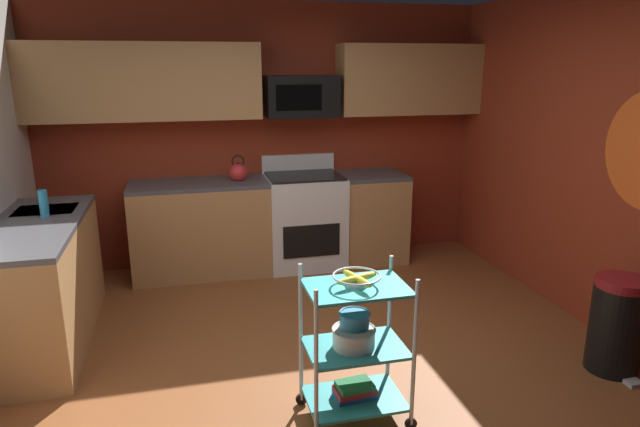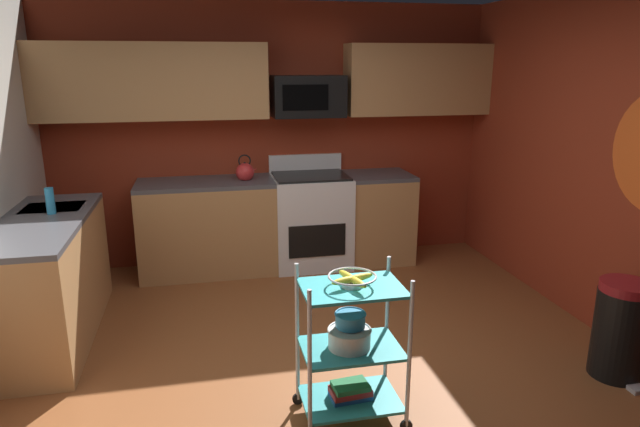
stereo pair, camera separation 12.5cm
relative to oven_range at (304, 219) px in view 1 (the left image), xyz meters
The scene contains 15 objects.
floor 2.19m from the oven_range, 98.69° to the right, with size 4.40×4.80×0.04m, color brown.
wall_back 0.94m from the oven_range, 134.61° to the left, with size 4.52×0.06×2.60m, color maroon.
wall_right 2.96m from the oven_range, 47.79° to the right, with size 0.06×4.80×2.60m, color maroon.
counter_run 1.14m from the oven_range, 157.49° to the right, with size 3.56×2.27×0.92m.
oven_range is the anchor object (origin of this frame).
upper_cabinets 1.43m from the oven_range, 161.56° to the left, with size 4.40×0.33×0.70m.
microwave 1.23m from the oven_range, 90.26° to the left, with size 0.70×0.39×0.40m.
rolling_cart 2.60m from the oven_range, 96.11° to the right, with size 0.63×0.41×0.91m.
fruit_bowl 2.63m from the oven_range, 96.11° to the right, with size 0.27×0.27×0.07m.
mixing_bowl_large 2.61m from the oven_range, 96.35° to the right, with size 0.25×0.25×0.11m.
mixing_bowl_small 2.58m from the oven_range, 96.16° to the right, with size 0.18×0.18×0.08m.
book_stack 2.62m from the oven_range, 96.11° to the right, with size 0.24×0.16×0.09m.
kettle 0.83m from the oven_range, behind, with size 0.21×0.18×0.26m.
dish_soap_bottle 2.45m from the oven_range, 156.03° to the right, with size 0.06×0.06×0.20m, color #2D8CBF.
trash_can 2.97m from the oven_range, 57.87° to the right, with size 0.34×0.42×0.66m.
Camera 1 is at (-0.85, -3.20, 2.03)m, focal length 31.18 mm.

